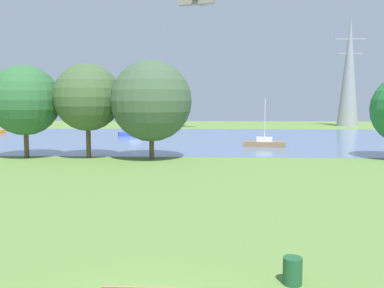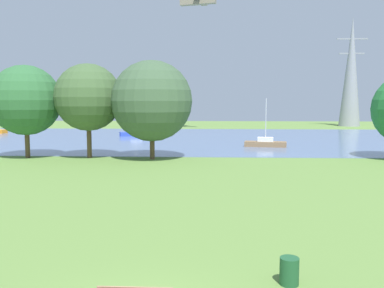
# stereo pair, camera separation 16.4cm
# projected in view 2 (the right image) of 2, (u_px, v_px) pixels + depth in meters

# --- Properties ---
(ground_plane) EXTENTS (160.00, 160.00, 0.00)m
(ground_plane) POSITION_uv_depth(u_px,v_px,m) (188.00, 171.00, 31.56)
(ground_plane) COLOR olive
(litter_bin) EXTENTS (0.56, 0.56, 0.80)m
(litter_bin) POSITION_uv_depth(u_px,v_px,m) (289.00, 271.00, 12.06)
(litter_bin) COLOR #1E512D
(litter_bin) RESTS_ON ground
(water_surface) EXTENTS (140.00, 40.00, 0.02)m
(water_surface) POSITION_uv_depth(u_px,v_px,m) (200.00, 138.00, 59.38)
(water_surface) COLOR slate
(water_surface) RESTS_ON ground
(sailboat_brown) EXTENTS (4.98, 2.24, 5.61)m
(sailboat_brown) POSITION_uv_depth(u_px,v_px,m) (265.00, 143.00, 48.49)
(sailboat_brown) COLOR brown
(sailboat_brown) RESTS_ON water_surface
(sailboat_blue) EXTENTS (5.02, 3.05, 5.34)m
(sailboat_blue) POSITION_uv_depth(u_px,v_px,m) (136.00, 133.00, 63.69)
(sailboat_blue) COLOR blue
(sailboat_blue) RESTS_ON water_surface
(tree_mid_shore) EXTENTS (6.53, 6.53, 8.67)m
(tree_mid_shore) POSITION_uv_depth(u_px,v_px,m) (26.00, 100.00, 38.67)
(tree_mid_shore) COLOR brown
(tree_mid_shore) RESTS_ON ground
(tree_east_far) EXTENTS (6.25, 6.25, 8.80)m
(tree_east_far) POSITION_uv_depth(u_px,v_px,m) (88.00, 97.00, 38.58)
(tree_east_far) COLOR brown
(tree_east_far) RESTS_ON ground
(tree_west_near) EXTENTS (7.36, 7.36, 9.01)m
(tree_west_near) POSITION_uv_depth(u_px,v_px,m) (152.00, 101.00, 37.63)
(tree_west_near) COLOR brown
(tree_west_near) RESTS_ON ground
(electricity_pylon) EXTENTS (6.40, 4.40, 22.86)m
(electricity_pylon) POSITION_uv_depth(u_px,v_px,m) (351.00, 72.00, 87.59)
(electricity_pylon) COLOR gray
(electricity_pylon) RESTS_ON ground
(light_aircraft) EXTENTS (6.47, 8.40, 2.10)m
(light_aircraft) POSITION_uv_depth(u_px,v_px,m) (198.00, 1.00, 72.74)
(light_aircraft) COLOR gray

